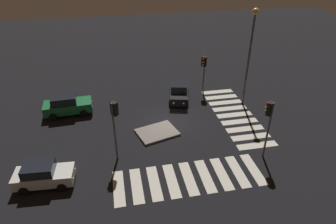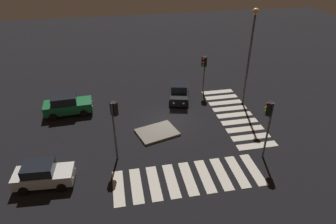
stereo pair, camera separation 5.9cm
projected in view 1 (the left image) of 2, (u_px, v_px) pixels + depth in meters
ground_plane at (168, 122)px, 25.81m from camera, size 80.00×80.00×0.00m
traffic_island at (157, 132)px, 24.30m from camera, size 3.63×3.10×0.18m
car_black at (179, 92)px, 28.88m from camera, size 2.52×4.11×1.69m
car_white at (43, 175)px, 19.02m from camera, size 3.81×1.94×1.62m
car_green at (67, 105)px, 26.56m from camera, size 4.26×2.14×1.82m
traffic_light_east at (269, 116)px, 20.16m from camera, size 0.54×0.54×4.46m
traffic_light_north at (204, 66)px, 29.23m from camera, size 0.54×0.53×3.78m
traffic_light_south at (115, 117)px, 19.95m from camera, size 0.53×0.54×4.56m
street_lamp at (251, 43)px, 25.64m from camera, size 0.56×0.56×8.81m
crosswalk_near at (189, 178)px, 19.87m from camera, size 9.90×3.20×0.02m
crosswalk_side at (234, 115)px, 26.81m from camera, size 3.20×9.90×0.02m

